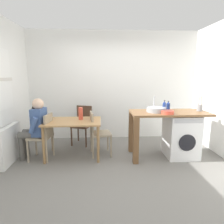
{
  "coord_description": "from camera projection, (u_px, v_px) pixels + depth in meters",
  "views": [
    {
      "loc": [
        -0.31,
        -3.29,
        1.64
      ],
      "look_at": [
        -0.1,
        0.45,
        0.92
      ],
      "focal_mm": 31.44,
      "sensor_mm": 36.0,
      "label": 1
    }
  ],
  "objects": [
    {
      "name": "sink_basin",
      "position": [
        156.0,
        110.0,
        3.81
      ],
      "size": [
        0.38,
        0.38,
        0.09
      ],
      "primitive_type": "cylinder",
      "color": "#9EA0A5",
      "rests_on": "kitchen_counter"
    },
    {
      "name": "utensil_crock",
      "position": [
        200.0,
        108.0,
        3.9
      ],
      "size": [
        0.11,
        0.11,
        0.3
      ],
      "color": "gray",
      "rests_on": "kitchen_counter"
    },
    {
      "name": "scissors",
      "position": [
        169.0,
        113.0,
        3.73
      ],
      "size": [
        0.15,
        0.06,
        0.01
      ],
      "color": "#B2B2B7",
      "rests_on": "kitchen_counter"
    },
    {
      "name": "washing_machine",
      "position": [
        181.0,
        136.0,
        3.94
      ],
      "size": [
        0.6,
        0.61,
        0.86
      ],
      "color": "white",
      "rests_on": "ground_plane"
    },
    {
      "name": "chair_person_seat",
      "position": [
        44.0,
        134.0,
        3.78
      ],
      "size": [
        0.44,
        0.44,
        0.9
      ],
      "rotation": [
        0.0,
        0.0,
        1.46
      ],
      "color": "gray",
      "rests_on": "ground_plane"
    },
    {
      "name": "mixing_bowl",
      "position": [
        168.0,
        112.0,
        3.62
      ],
      "size": [
        0.23,
        0.23,
        0.06
      ],
      "color": "#D84C38",
      "rests_on": "kitchen_counter"
    },
    {
      "name": "bottle_tall_green",
      "position": [
        164.0,
        106.0,
        3.89
      ],
      "size": [
        0.07,
        0.07,
        0.22
      ],
      "color": "navy",
      "rests_on": "kitchen_counter"
    },
    {
      "name": "tap",
      "position": [
        154.0,
        103.0,
        3.97
      ],
      "size": [
        0.02,
        0.02,
        0.28
      ],
      "primitive_type": "cylinder",
      "color": "#B2B2B7",
      "rests_on": "kitchen_counter"
    },
    {
      "name": "wall_back",
      "position": [
        113.0,
        86.0,
        5.01
      ],
      "size": [
        4.6,
        0.1,
        2.7
      ],
      "primitive_type": "cube",
      "color": "white",
      "rests_on": "ground_plane"
    },
    {
      "name": "ground_plane",
      "position": [
        119.0,
        166.0,
        3.55
      ],
      "size": [
        5.46,
        5.46,
        0.0
      ],
      "primitive_type": "plane",
      "color": "slate"
    },
    {
      "name": "seated_person",
      "position": [
        35.0,
        126.0,
        3.76
      ],
      "size": [
        0.52,
        0.53,
        1.2
      ],
      "rotation": [
        0.0,
        0.0,
        1.46
      ],
      "color": "#595651",
      "rests_on": "ground_plane"
    },
    {
      "name": "chair_opposite",
      "position": [
        97.0,
        131.0,
        3.98
      ],
      "size": [
        0.45,
        0.45,
        0.9
      ],
      "rotation": [
        0.0,
        0.0,
        -1.43
      ],
      "color": "gray",
      "rests_on": "ground_plane"
    },
    {
      "name": "kitchen_counter",
      "position": [
        158.0,
        120.0,
        3.85
      ],
      "size": [
        1.5,
        0.68,
        0.92
      ],
      "color": "brown",
      "rests_on": "ground_plane"
    },
    {
      "name": "vase",
      "position": [
        81.0,
        113.0,
        3.95
      ],
      "size": [
        0.09,
        0.09,
        0.25
      ],
      "primitive_type": "cylinder",
      "color": "#D84C38",
      "rests_on": "dining_table"
    },
    {
      "name": "radiator",
      "position": [
        10.0,
        144.0,
        3.66
      ],
      "size": [
        0.1,
        0.8,
        0.7
      ],
      "primitive_type": "cube",
      "color": "white",
      "rests_on": "ground_plane"
    },
    {
      "name": "dining_table",
      "position": [
        73.0,
        125.0,
        3.89
      ],
      "size": [
        1.1,
        0.76,
        0.74
      ],
      "color": "tan",
      "rests_on": "ground_plane"
    },
    {
      "name": "bottle_squat_brown",
      "position": [
        168.0,
        106.0,
        4.01
      ],
      "size": [
        0.07,
        0.07,
        0.19
      ],
      "color": "navy",
      "rests_on": "kitchen_counter"
    },
    {
      "name": "chair_spare_by_wall",
      "position": [
        83.0,
        123.0,
        4.68
      ],
      "size": [
        0.51,
        0.51,
        0.9
      ],
      "rotation": [
        0.0,
        0.0,
        2.82
      ],
      "color": "#4C3323",
      "rests_on": "ground_plane"
    }
  ]
}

